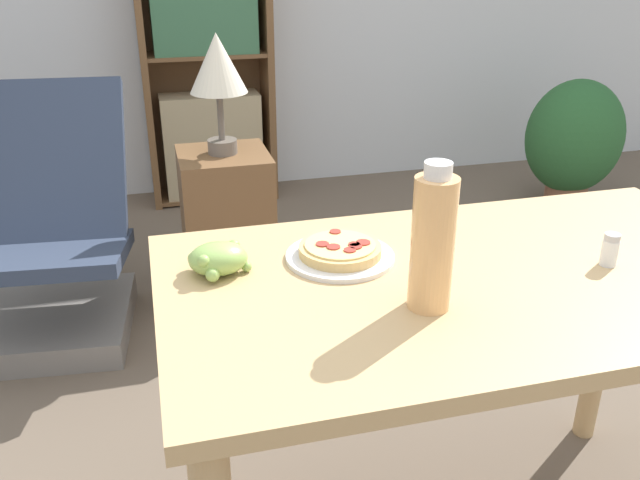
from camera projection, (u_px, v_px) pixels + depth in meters
The scene contains 10 objects.
dining_table at pixel (474, 322), 1.39m from camera, with size 1.26×0.70×0.76m.
pizza_on_plate at pixel (340, 252), 1.40m from camera, with size 0.23×0.23×0.04m.
grape_bunch at pixel (218, 259), 1.33m from camera, with size 0.12×0.12×0.06m.
drink_bottle at pixel (433, 242), 1.17m from camera, with size 0.08×0.08×0.27m.
salt_shaker at pixel (610, 250), 1.36m from camera, with size 0.03×0.03×0.07m.
lounge_chair_near at pixel (52, 260), 2.47m from camera, with size 0.62×0.81×0.88m.
bookshelf at pixel (207, 67), 3.58m from camera, with size 0.68×0.29×1.59m.
side_table at pixel (228, 228), 2.68m from camera, with size 0.34×0.34×0.62m.
table_lamp at pixel (218, 69), 2.42m from camera, with size 0.21×0.21×0.44m.
potted_plant_floor at pixel (574, 140), 3.63m from camera, with size 0.53×0.45×0.69m.
Camera 1 is at (-0.46, -1.22, 1.37)m, focal length 38.00 mm.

